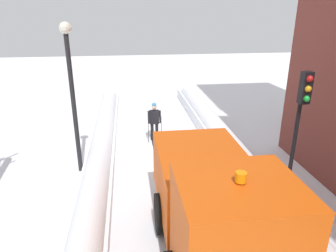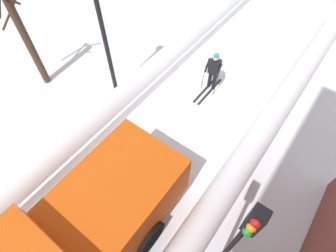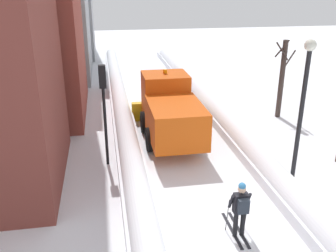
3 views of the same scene
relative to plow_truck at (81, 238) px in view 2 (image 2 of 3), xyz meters
The scene contains 5 objects.
plow_truck is the anchor object (origin of this frame).
skier 7.58m from the plow_truck, 84.56° to the right, with size 0.62×1.80×1.81m.
traffic_light_pole 3.90m from the plow_truck, 146.57° to the right, with size 0.28×0.42×4.15m.
street_lamp 6.50m from the plow_truck, 52.59° to the right, with size 0.40×0.40×5.38m.
bare_tree_near 7.57m from the plow_truck, 28.40° to the right, with size 0.80×1.11×4.67m.
Camera 2 is at (-3.12, 6.91, 8.37)m, focal length 28.73 mm.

